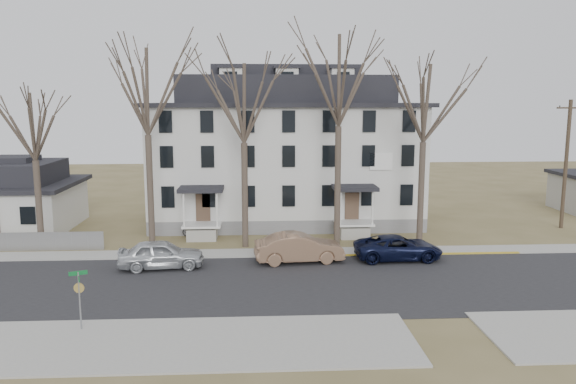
{
  "coord_description": "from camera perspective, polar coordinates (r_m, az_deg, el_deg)",
  "views": [
    {
      "loc": [
        -4.17,
        -25.84,
        9.36
      ],
      "look_at": [
        -2.26,
        9.0,
        3.72
      ],
      "focal_mm": 35.0,
      "sensor_mm": 36.0,
      "label": 1
    }
  ],
  "objects": [
    {
      "name": "yellow_curb",
      "position": [
        35.45,
        12.05,
        -6.33
      ],
      "size": [
        14.0,
        0.25,
        0.06
      ],
      "primitive_type": "cube",
      "color": "gold",
      "rests_on": "ground"
    },
    {
      "name": "car_silver",
      "position": [
        32.61,
        -12.76,
        -6.24
      ],
      "size": [
        4.95,
        2.44,
        1.62
      ],
      "primitive_type": "imported",
      "rotation": [
        0.0,
        0.0,
        1.68
      ],
      "color": "silver",
      "rests_on": "ground"
    },
    {
      "name": "tree_center",
      "position": [
        36.06,
        5.22,
        11.89
      ],
      "size": [
        9.0,
        9.0,
        14.7
      ],
      "color": "#473B31",
      "rests_on": "ground"
    },
    {
      "name": "street_sign",
      "position": [
        24.77,
        -20.45,
        -9.43
      ],
      "size": [
        0.73,
        0.73,
        2.56
      ],
      "rotation": [
        0.0,
        0.0,
        0.38
      ],
      "color": "gray",
      "rests_on": "ground"
    },
    {
      "name": "car_navy",
      "position": [
        34.21,
        11.13,
        -5.62
      ],
      "size": [
        5.26,
        2.55,
        1.44
      ],
      "primitive_type": "imported",
      "rotation": [
        0.0,
        0.0,
        1.6
      ],
      "color": "black",
      "rests_on": "ground"
    },
    {
      "name": "bicycle_left",
      "position": [
        39.68,
        -9.61,
        -3.95
      ],
      "size": [
        1.73,
        1.04,
        0.86
      ],
      "primitive_type": "imported",
      "rotation": [
        0.0,
        0.0,
        1.26
      ],
      "color": "black",
      "rests_on": "ground"
    },
    {
      "name": "main_road",
      "position": [
        29.67,
        5.17,
        -9.24
      ],
      "size": [
        120.0,
        10.0,
        0.04
      ],
      "primitive_type": "cube",
      "color": "#27272A",
      "rests_on": "ground"
    },
    {
      "name": "tree_mid_left",
      "position": [
        35.65,
        -4.53,
        9.55
      ],
      "size": [
        7.8,
        7.8,
        12.74
      ],
      "color": "#473B31",
      "rests_on": "ground"
    },
    {
      "name": "tree_bungalow",
      "position": [
        38.25,
        -24.5,
        6.51
      ],
      "size": [
        6.6,
        6.6,
        10.78
      ],
      "color": "#473B31",
      "rests_on": "ground"
    },
    {
      "name": "far_sidewalk",
      "position": [
        35.36,
        3.77,
        -6.18
      ],
      "size": [
        120.0,
        2.0,
        0.08
      ],
      "primitive_type": "cube",
      "color": "#A09F97",
      "rests_on": "ground"
    },
    {
      "name": "ground",
      "position": [
        27.8,
        5.77,
        -10.54
      ],
      "size": [
        120.0,
        120.0,
        0.0
      ],
      "primitive_type": "plane",
      "color": "olive",
      "rests_on": "ground"
    },
    {
      "name": "tree_mid_right",
      "position": [
        37.21,
        13.71,
        9.3
      ],
      "size": [
        7.8,
        7.8,
        12.74
      ],
      "color": "#473B31",
      "rests_on": "ground"
    },
    {
      "name": "boarding_house",
      "position": [
        44.03,
        -0.3,
        4.0
      ],
      "size": [
        20.8,
        12.36,
        12.05
      ],
      "color": "slate",
      "rests_on": "ground"
    },
    {
      "name": "small_house",
      "position": [
        46.03,
        -25.88,
        -0.63
      ],
      "size": [
        8.7,
        8.7,
        5.0
      ],
      "color": "silver",
      "rests_on": "ground"
    },
    {
      "name": "car_tan",
      "position": [
        33.01,
        1.13,
        -5.75
      ],
      "size": [
        5.33,
        2.32,
        1.71
      ],
      "primitive_type": "imported",
      "rotation": [
        0.0,
        0.0,
        1.67
      ],
      "color": "brown",
      "rests_on": "ground"
    },
    {
      "name": "tree_far_left",
      "position": [
        36.31,
        -14.22,
        10.46
      ],
      "size": [
        8.4,
        8.4,
        13.72
      ],
      "color": "#473B31",
      "rests_on": "ground"
    },
    {
      "name": "near_sidewalk_left",
      "position": [
        23.17,
        -12.81,
        -14.88
      ],
      "size": [
        20.0,
        5.0,
        0.08
      ],
      "primitive_type": "cube",
      "color": "#A09F97",
      "rests_on": "ground"
    },
    {
      "name": "utility_pole_far",
      "position": [
        46.06,
        26.4,
        2.68
      ],
      "size": [
        2.0,
        0.28,
        9.5
      ],
      "color": "#3D3023",
      "rests_on": "ground"
    }
  ]
}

